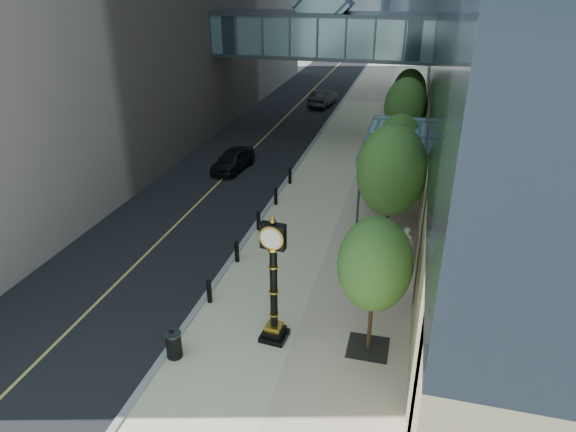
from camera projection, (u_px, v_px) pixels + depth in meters
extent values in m
plane|color=gray|center=(240.00, 392.00, 15.83)|extent=(320.00, 320.00, 0.00)
cube|color=black|center=(304.00, 98.00, 52.35)|extent=(8.00, 180.00, 0.02)
cube|color=beige|center=(383.00, 103.00, 50.55)|extent=(8.00, 180.00, 0.06)
cube|color=gray|center=(343.00, 100.00, 51.44)|extent=(0.25, 180.00, 0.07)
cube|color=#45616F|center=(323.00, 35.00, 37.74)|extent=(17.00, 4.00, 3.00)
cube|color=#383F44|center=(322.00, 55.00, 38.36)|extent=(17.00, 4.20, 0.25)
cube|color=#383F44|center=(323.00, 14.00, 37.11)|extent=(17.00, 4.20, 0.25)
cube|color=#45616F|center=(324.00, 4.00, 36.83)|extent=(4.24, 3.00, 4.24)
cube|color=#383F44|center=(396.00, 139.00, 25.47)|extent=(3.00, 8.00, 0.25)
cube|color=#45616F|center=(396.00, 136.00, 25.41)|extent=(2.80, 7.80, 0.06)
cylinder|color=#383F44|center=(358.00, 205.00, 23.44)|extent=(0.12, 0.12, 4.20)
cylinder|color=#383F44|center=(374.00, 154.00, 29.90)|extent=(0.12, 0.12, 4.20)
cylinder|color=black|center=(173.00, 345.00, 17.09)|extent=(0.20, 0.20, 0.90)
cylinder|color=black|center=(209.00, 292.00, 19.89)|extent=(0.20, 0.20, 0.90)
cylinder|color=black|center=(237.00, 252.00, 22.68)|extent=(0.20, 0.20, 0.90)
cylinder|color=black|center=(258.00, 222.00, 25.48)|extent=(0.20, 0.20, 0.90)
cylinder|color=black|center=(276.00, 197.00, 28.28)|extent=(0.20, 0.20, 0.90)
cylinder|color=black|center=(290.00, 176.00, 31.07)|extent=(0.20, 0.20, 0.90)
cube|color=black|center=(368.00, 347.00, 17.62)|extent=(1.40, 1.40, 0.02)
cylinder|color=#3F301A|center=(371.00, 317.00, 17.06)|extent=(0.14, 0.14, 2.62)
ellipsoid|color=#325820|center=(375.00, 264.00, 16.19)|extent=(2.40, 2.40, 3.20)
cube|color=black|center=(384.00, 256.00, 23.30)|extent=(1.40, 1.40, 0.02)
cylinder|color=#3F301A|center=(387.00, 224.00, 22.61)|extent=(0.14, 0.14, 3.24)
ellipsoid|color=#325820|center=(392.00, 171.00, 21.52)|extent=(2.97, 2.97, 3.96)
cube|color=black|center=(394.00, 200.00, 28.98)|extent=(1.40, 1.40, 0.02)
cylinder|color=#3F301A|center=(396.00, 178.00, 28.42)|extent=(0.14, 0.14, 2.63)
ellipsoid|color=#325820|center=(399.00, 143.00, 27.54)|extent=(2.41, 2.41, 3.21)
cube|color=black|center=(400.00, 162.00, 34.66)|extent=(1.40, 1.40, 0.02)
cylinder|color=#3F301A|center=(402.00, 141.00, 34.02)|extent=(0.14, 0.14, 3.00)
ellipsoid|color=#325820|center=(406.00, 106.00, 33.02)|extent=(2.75, 2.75, 3.67)
cube|color=black|center=(405.00, 135.00, 40.34)|extent=(1.40, 1.40, 0.02)
cylinder|color=#3F301A|center=(406.00, 119.00, 39.76)|extent=(0.14, 0.14, 2.73)
ellipsoid|color=#325820|center=(409.00, 91.00, 38.84)|extent=(2.50, 2.50, 3.34)
cube|color=black|center=(274.00, 336.00, 18.06)|extent=(0.96, 0.96, 0.20)
cube|color=black|center=(274.00, 331.00, 17.97)|extent=(0.75, 0.75, 0.20)
cube|color=gold|center=(274.00, 327.00, 17.89)|extent=(0.59, 0.59, 0.20)
cylinder|color=black|center=(274.00, 288.00, 17.19)|extent=(0.25, 0.25, 3.03)
cube|color=black|center=(273.00, 236.00, 16.35)|extent=(0.86, 0.37, 0.88)
cylinder|color=white|center=(274.00, 234.00, 16.50)|extent=(0.69, 0.11, 0.68)
cylinder|color=white|center=(271.00, 239.00, 16.20)|extent=(0.69, 0.11, 0.68)
sphere|color=gold|center=(273.00, 221.00, 16.11)|extent=(0.20, 0.20, 0.20)
cylinder|color=black|center=(174.00, 345.00, 17.05)|extent=(0.63, 0.63, 0.90)
imported|color=#B1ABA2|center=(406.00, 245.00, 22.40)|extent=(0.66, 0.44, 1.78)
imported|color=black|center=(233.00, 160.00, 33.24)|extent=(2.08, 4.23, 1.39)
imported|color=black|center=(323.00, 98.00, 49.09)|extent=(2.21, 4.77, 1.51)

